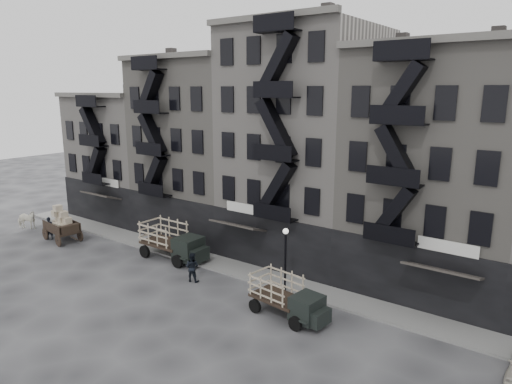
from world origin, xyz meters
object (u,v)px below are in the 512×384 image
Objects in this scene: horse at (26,220)px; stake_truck_east at (287,294)px; stake_truck_west at (172,239)px; pedestrian_west at (49,228)px; pedestrian_mid at (192,267)px; wagon at (60,220)px.

stake_truck_east is at bearing -114.01° from horse.
horse is 0.38× the size of stake_truck_west.
pedestrian_west reaches higher than horse.
stake_truck_west is 12.40m from pedestrian_west.
pedestrian_mid is at bearing -175.81° from stake_truck_east.
pedestrian_west is at bearing -14.65° from pedestrian_mid.
wagon is 0.68× the size of stake_truck_west.
wagon is at bearing -172.91° from stake_truck_east.
stake_truck_west reaches higher than stake_truck_east.
horse is 28.50m from stake_truck_east.
pedestrian_mid is at bearing 9.08° from wagon.
wagon is 1.91× the size of pedestrian_mid.
wagon is 0.78× the size of stake_truck_east.
stake_truck_west is 1.15× the size of stake_truck_east.
pedestrian_mid is (15.10, 0.40, -0.75)m from wagon.
horse is at bearing -172.65° from stake_truck_east.
horse is 5.64m from wagon.
horse is 1.05× the size of pedestrian_mid.
wagon is at bearing -15.18° from pedestrian_west.
wagon reaches higher than stake_truck_east.
wagon is at bearing -112.95° from horse.
stake_truck_west is at bearing -45.29° from pedestrian_mid.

